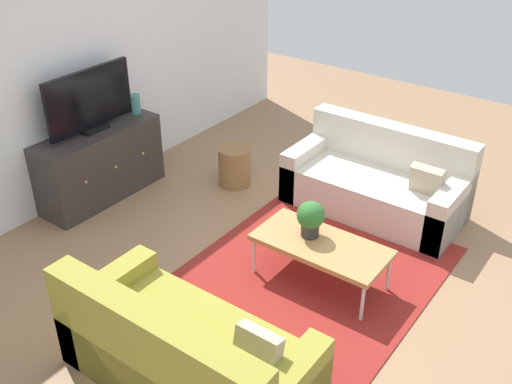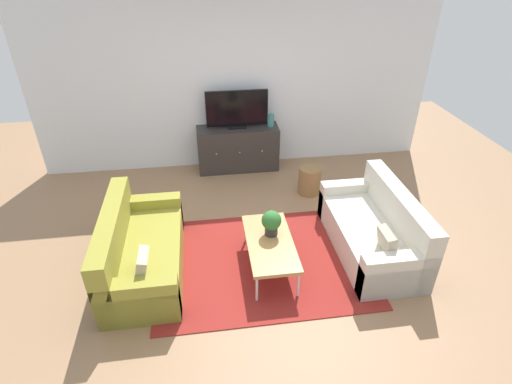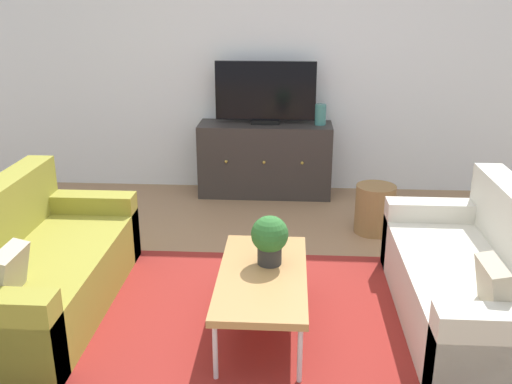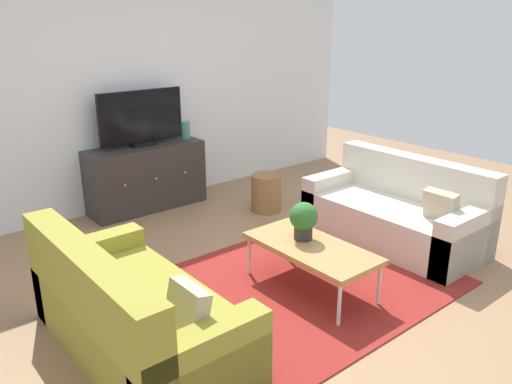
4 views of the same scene
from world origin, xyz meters
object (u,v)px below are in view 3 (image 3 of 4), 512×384
object	(u,v)px
glass_vase	(320,114)
couch_left_side	(30,272)
tv_console	(265,159)
potted_plant	(270,238)
wicker_basket	(375,209)
flat_screen_tv	(266,93)
coffee_table	(262,277)
couch_right_side	(484,285)

from	to	relation	value
glass_vase	couch_left_side	bearing A→B (deg)	-129.39
couch_left_side	tv_console	xyz separation A→B (m)	(1.41, 2.37, 0.10)
potted_plant	glass_vase	size ratio (longest dim) A/B	1.53
glass_vase	wicker_basket	bearing A→B (deg)	-64.46
wicker_basket	flat_screen_tv	bearing A→B (deg)	135.98
glass_vase	flat_screen_tv	bearing A→B (deg)	177.89
potted_plant	wicker_basket	bearing A→B (deg)	59.60
coffee_table	wicker_basket	size ratio (longest dim) A/B	2.59
couch_left_side	glass_vase	bearing A→B (deg)	50.61
glass_vase	wicker_basket	size ratio (longest dim) A/B	0.48
flat_screen_tv	tv_console	bearing A→B (deg)	-90.00
tv_console	couch_right_side	bearing A→B (deg)	-58.37
couch_right_side	glass_vase	distance (m)	2.61
couch_right_side	wicker_basket	distance (m)	1.51
couch_right_side	couch_left_side	bearing A→B (deg)	180.00
wicker_basket	potted_plant	bearing A→B (deg)	-120.40
couch_left_side	tv_console	size ratio (longest dim) A/B	1.28
couch_right_side	tv_console	size ratio (longest dim) A/B	1.28
coffee_table	wicker_basket	distance (m)	1.82
couch_right_side	coffee_table	xyz separation A→B (m)	(-1.36, -0.15, 0.09)
potted_plant	tv_console	world-z (taller)	tv_console
coffee_table	flat_screen_tv	world-z (taller)	flat_screen_tv
coffee_table	potted_plant	world-z (taller)	potted_plant
tv_console	wicker_basket	size ratio (longest dim) A/B	3.15
flat_screen_tv	glass_vase	bearing A→B (deg)	-2.11
couch_left_side	couch_right_side	world-z (taller)	same
tv_console	glass_vase	distance (m)	0.72
couch_left_side	flat_screen_tv	xyz separation A→B (m)	(1.41, 2.39, 0.77)
coffee_table	potted_plant	bearing A→B (deg)	74.54
glass_vase	tv_console	bearing A→B (deg)	-180.00
flat_screen_tv	wicker_basket	xyz separation A→B (m)	(0.99, -0.96, -0.83)
coffee_table	wicker_basket	xyz separation A→B (m)	(0.89, 1.58, -0.15)
flat_screen_tv	wicker_basket	world-z (taller)	flat_screen_tv
potted_plant	flat_screen_tv	bearing A→B (deg)	93.34
flat_screen_tv	glass_vase	size ratio (longest dim) A/B	4.85
couch_right_side	potted_plant	bearing A→B (deg)	-179.35
couch_left_side	glass_vase	distance (m)	3.12
couch_right_side	flat_screen_tv	size ratio (longest dim) A/B	1.72
potted_plant	flat_screen_tv	xyz separation A→B (m)	(-0.14, 2.41, 0.48)
tv_console	flat_screen_tv	distance (m)	0.67
couch_right_side	wicker_basket	world-z (taller)	couch_right_side
couch_left_side	couch_right_side	distance (m)	2.87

